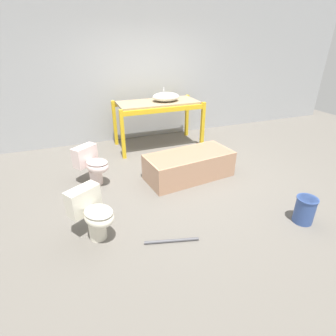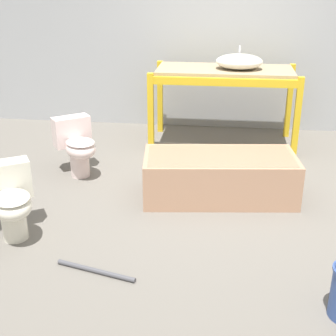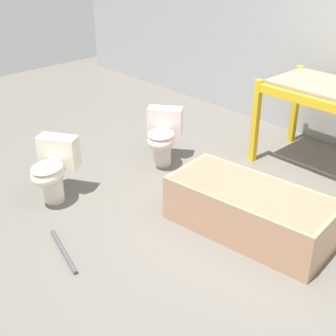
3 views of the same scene
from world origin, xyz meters
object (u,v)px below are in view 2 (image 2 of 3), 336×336
(sink_basin, at_px, (239,62))
(toilet_far, at_px, (10,199))
(bathtub_main, at_px, (220,173))
(toilet_near, at_px, (77,145))

(sink_basin, distance_m, toilet_far, 3.19)
(toilet_far, bearing_deg, bathtub_main, -1.92)
(toilet_near, distance_m, toilet_far, 1.34)
(bathtub_main, distance_m, toilet_far, 1.94)
(sink_basin, relative_size, toilet_near, 0.88)
(sink_basin, xyz_separation_m, bathtub_main, (-0.16, -1.54, -0.81))
(sink_basin, xyz_separation_m, toilet_near, (-1.69, -1.18, -0.71))
(sink_basin, bearing_deg, toilet_near, -145.18)
(sink_basin, bearing_deg, bathtub_main, -96.05)
(sink_basin, bearing_deg, toilet_far, -126.30)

